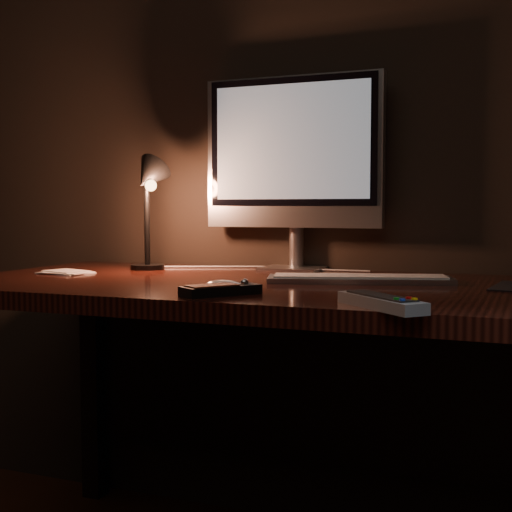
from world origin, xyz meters
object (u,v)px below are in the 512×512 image
at_px(desk, 292,332).
at_px(keyboard, 360,278).
at_px(tv_remote, 381,302).
at_px(mouse, 224,288).
at_px(media_remote, 221,290).
at_px(monitor, 293,156).
at_px(desk_lamp, 148,192).

relative_size(desk, keyboard, 3.72).
bearing_deg(tv_remote, keyboard, 151.85).
relative_size(keyboard, tv_remote, 2.34).
height_order(mouse, media_remote, media_remote).
bearing_deg(mouse, monitor, 107.51).
relative_size(media_remote, tv_remote, 0.90).
distance_m(tv_remote, desk_lamp, 0.92).
bearing_deg(keyboard, desk, 166.87).
distance_m(media_remote, tv_remote, 0.34).
xyz_separation_m(mouse, desk_lamp, (-0.40, 0.38, 0.21)).
bearing_deg(keyboard, monitor, 118.90).
xyz_separation_m(desk, mouse, (-0.05, -0.29, 0.14)).
relative_size(mouse, tv_remote, 0.50).
height_order(keyboard, mouse, mouse).
bearing_deg(monitor, media_remote, -84.56).
relative_size(keyboard, media_remote, 2.59).
bearing_deg(tv_remote, desk_lamp, -169.76).
bearing_deg(desk_lamp, mouse, -53.91).
height_order(desk, tv_remote, tv_remote).
bearing_deg(tv_remote, media_remote, -147.64).
relative_size(monitor, tv_remote, 2.91).
bearing_deg(mouse, tv_remote, -4.70).
distance_m(desk, tv_remote, 0.53).
bearing_deg(media_remote, monitor, 40.58).
bearing_deg(monitor, desk, -71.01).
distance_m(media_remote, desk_lamp, 0.63).
distance_m(monitor, desk_lamp, 0.41).
xyz_separation_m(monitor, media_remote, (0.05, -0.60, -0.31)).
distance_m(monitor, mouse, 0.63).
height_order(desk, media_remote, media_remote).
relative_size(keyboard, desk_lamp, 1.34).
relative_size(desk, tv_remote, 8.69).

